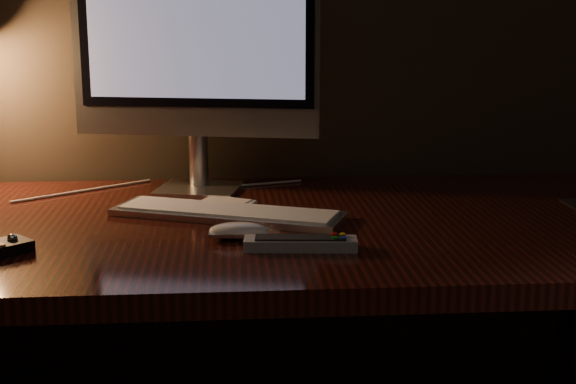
{
  "coord_description": "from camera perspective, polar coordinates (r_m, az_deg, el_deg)",
  "views": [
    {
      "loc": [
        -0.08,
        0.46,
        1.12
      ],
      "look_at": [
        0.02,
        1.73,
        0.83
      ],
      "focal_mm": 50.0,
      "sensor_mm": 36.0,
      "label": 1
    }
  ],
  "objects": [
    {
      "name": "monitor",
      "position": [
        1.65,
        -6.62,
        10.84
      ],
      "size": [
        0.5,
        0.18,
        0.53
      ],
      "rotation": [
        0.0,
        0.0,
        -0.22
      ],
      "color": "silver",
      "rests_on": "desk"
    },
    {
      "name": "tv_remote",
      "position": [
        1.27,
        0.89,
        -3.65
      ],
      "size": [
        0.18,
        0.06,
        0.02
      ],
      "rotation": [
        0.0,
        0.0,
        -0.09
      ],
      "color": "#999C9F",
      "rests_on": "desk"
    },
    {
      "name": "desk",
      "position": [
        1.55,
        -1.36,
        -5.95
      ],
      "size": [
        1.6,
        0.75,
        0.75
      ],
      "color": "#39120D",
      "rests_on": "ground"
    },
    {
      "name": "papers",
      "position": [
        1.57,
        -4.46,
        -0.76
      ],
      "size": [
        0.13,
        0.11,
        0.01
      ],
      "primitive_type": "cube",
      "rotation": [
        0.0,
        0.0,
        -0.43
      ],
      "color": "white",
      "rests_on": "desk"
    },
    {
      "name": "cable",
      "position": [
        1.7,
        -9.03,
        0.18
      ],
      "size": [
        0.56,
        0.26,
        0.01
      ],
      "primitive_type": "cylinder",
      "rotation": [
        0.0,
        1.57,
        0.43
      ],
      "color": "white",
      "rests_on": "desk"
    },
    {
      "name": "mouse",
      "position": [
        1.33,
        -3.52,
        -2.92
      ],
      "size": [
        0.1,
        0.06,
        0.02
      ],
      "primitive_type": "ellipsoid",
      "rotation": [
        0.0,
        0.0,
        -0.07
      ],
      "color": "white",
      "rests_on": "desk"
    },
    {
      "name": "keyboard",
      "position": [
        1.47,
        -4.32,
        -1.47
      ],
      "size": [
        0.44,
        0.27,
        0.02
      ],
      "primitive_type": "cube",
      "rotation": [
        0.0,
        0.0,
        -0.38
      ],
      "color": "silver",
      "rests_on": "desk"
    }
  ]
}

